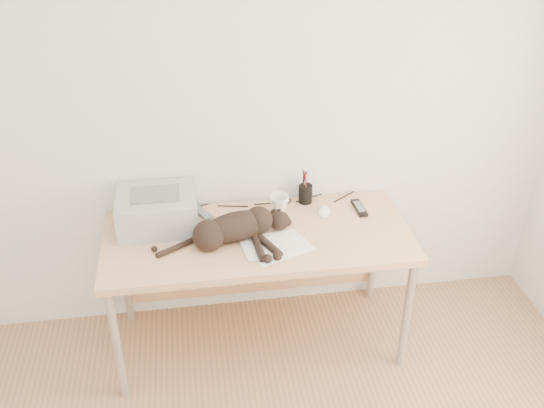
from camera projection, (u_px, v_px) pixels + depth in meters
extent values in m
plane|color=white|center=(248.00, 108.00, 3.17)|extent=(3.50, 0.00, 3.50)
cube|color=tan|center=(258.00, 238.00, 3.16)|extent=(1.60, 0.70, 0.04)
cylinder|color=#AFAFB1|center=(117.00, 345.00, 3.00)|extent=(0.04, 0.04, 0.70)
cylinder|color=#AFAFB1|center=(407.00, 315.00, 3.20)|extent=(0.04, 0.04, 0.70)
cylinder|color=#AFAFB1|center=(124.00, 273.00, 3.51)|extent=(0.04, 0.04, 0.70)
cylinder|color=#AFAFB1|center=(374.00, 250.00, 3.71)|extent=(0.04, 0.04, 0.70)
cube|color=tan|center=(251.00, 251.00, 3.61)|extent=(1.48, 0.02, 0.60)
cube|color=#A2A2A7|center=(157.00, 210.00, 3.18)|extent=(0.42, 0.36, 0.19)
cube|color=black|center=(157.00, 209.00, 3.18)|extent=(0.35, 0.03, 0.11)
cube|color=slate|center=(155.00, 194.00, 3.13)|extent=(0.25, 0.18, 0.01)
cube|color=white|center=(279.00, 247.00, 3.05)|extent=(0.36, 0.31, 0.00)
cube|color=white|center=(272.00, 245.00, 3.06)|extent=(0.33, 0.26, 0.00)
ellipsoid|color=black|center=(235.00, 227.00, 3.07)|extent=(0.40, 0.25, 0.15)
sphere|color=black|center=(208.00, 236.00, 3.01)|extent=(0.16, 0.16, 0.16)
ellipsoid|color=black|center=(279.00, 221.00, 3.17)|extent=(0.14, 0.13, 0.10)
cone|color=black|center=(274.00, 210.00, 3.18)|extent=(0.05, 0.06, 0.05)
cone|color=black|center=(279.00, 210.00, 3.19)|extent=(0.05, 0.06, 0.05)
cylinder|color=black|center=(258.00, 247.00, 3.02)|extent=(0.10, 0.22, 0.04)
cylinder|color=black|center=(268.00, 245.00, 3.04)|extent=(0.10, 0.22, 0.04)
cylinder|color=black|center=(177.00, 247.00, 3.03)|extent=(0.23, 0.09, 0.03)
imported|color=white|center=(279.00, 204.00, 3.32)|extent=(0.15, 0.15, 0.10)
cylinder|color=black|center=(305.00, 194.00, 3.41)|extent=(0.08, 0.08, 0.11)
cylinder|color=#990C0C|center=(304.00, 183.00, 3.37)|extent=(0.01, 0.01, 0.14)
cylinder|color=navy|center=(308.00, 182.00, 3.39)|extent=(0.01, 0.01, 0.14)
cylinder|color=black|center=(306.00, 183.00, 3.37)|extent=(0.01, 0.01, 0.14)
cube|color=slate|center=(201.00, 212.00, 3.33)|extent=(0.13, 0.18, 0.02)
cube|color=black|center=(359.00, 208.00, 3.36)|extent=(0.05, 0.17, 0.02)
ellipsoid|color=white|center=(324.00, 209.00, 3.33)|extent=(0.10, 0.14, 0.04)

